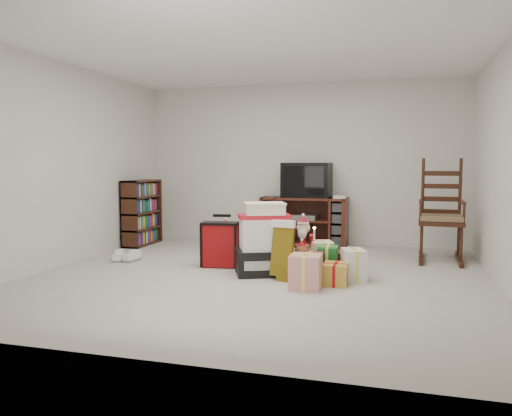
{
  "coord_description": "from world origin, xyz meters",
  "views": [
    {
      "loc": [
        1.45,
        -5.28,
        1.25
      ],
      "look_at": [
        -0.2,
        0.6,
        0.71
      ],
      "focal_mm": 35.0,
      "sensor_mm": 36.0,
      "label": 1
    }
  ],
  "objects_px": {
    "mrs_claus_figurine": "(226,245)",
    "sneaker_pair": "(125,257)",
    "gift_cluster": "(330,266)",
    "crt_television": "(307,180)",
    "rocking_chair": "(440,224)",
    "bookshelf": "(142,214)",
    "red_suitcase": "(220,244)",
    "tv_stand": "(304,221)",
    "santa_figurine": "(303,248)",
    "gift_pile": "(264,244)",
    "teddy_bear": "(302,263)"
  },
  "relations": [
    {
      "from": "santa_figurine",
      "to": "crt_television",
      "type": "xyz_separation_m",
      "value": [
        -0.25,
        1.68,
        0.76
      ]
    },
    {
      "from": "rocking_chair",
      "to": "gift_cluster",
      "type": "distance_m",
      "value": 1.96
    },
    {
      "from": "tv_stand",
      "to": "crt_television",
      "type": "bearing_deg",
      "value": 39.06
    },
    {
      "from": "santa_figurine",
      "to": "mrs_claus_figurine",
      "type": "distance_m",
      "value": 1.03
    },
    {
      "from": "tv_stand",
      "to": "red_suitcase",
      "type": "bearing_deg",
      "value": -109.71
    },
    {
      "from": "tv_stand",
      "to": "bookshelf",
      "type": "bearing_deg",
      "value": -165.41
    },
    {
      "from": "bookshelf",
      "to": "tv_stand",
      "type": "bearing_deg",
      "value": 13.77
    },
    {
      "from": "rocking_chair",
      "to": "santa_figurine",
      "type": "distance_m",
      "value": 1.93
    },
    {
      "from": "red_suitcase",
      "to": "crt_television",
      "type": "height_order",
      "value": "crt_television"
    },
    {
      "from": "gift_cluster",
      "to": "sneaker_pair",
      "type": "bearing_deg",
      "value": 174.34
    },
    {
      "from": "bookshelf",
      "to": "rocking_chair",
      "type": "relative_size",
      "value": 0.73
    },
    {
      "from": "tv_stand",
      "to": "sneaker_pair",
      "type": "distance_m",
      "value": 2.75
    },
    {
      "from": "bookshelf",
      "to": "gift_cluster",
      "type": "bearing_deg",
      "value": -26.13
    },
    {
      "from": "santa_figurine",
      "to": "tv_stand",
      "type": "bearing_deg",
      "value": 99.74
    },
    {
      "from": "sneaker_pair",
      "to": "gift_pile",
      "type": "bearing_deg",
      "value": -16.18
    },
    {
      "from": "tv_stand",
      "to": "sneaker_pair",
      "type": "relative_size",
      "value": 3.77
    },
    {
      "from": "gift_pile",
      "to": "red_suitcase",
      "type": "distance_m",
      "value": 0.67
    },
    {
      "from": "red_suitcase",
      "to": "santa_figurine",
      "type": "height_order",
      "value": "santa_figurine"
    },
    {
      "from": "santa_figurine",
      "to": "teddy_bear",
      "type": "bearing_deg",
      "value": -80.96
    },
    {
      "from": "red_suitcase",
      "to": "crt_television",
      "type": "xyz_separation_m",
      "value": [
        0.73,
        1.89,
        0.73
      ]
    },
    {
      "from": "bookshelf",
      "to": "crt_television",
      "type": "relative_size",
      "value": 1.38
    },
    {
      "from": "gift_pile",
      "to": "red_suitcase",
      "type": "relative_size",
      "value": 1.25
    },
    {
      "from": "bookshelf",
      "to": "santa_figurine",
      "type": "xyz_separation_m",
      "value": [
        2.72,
        -1.06,
        -0.24
      ]
    },
    {
      "from": "red_suitcase",
      "to": "gift_cluster",
      "type": "xyz_separation_m",
      "value": [
        1.37,
        -0.26,
        -0.14
      ]
    },
    {
      "from": "bookshelf",
      "to": "mrs_claus_figurine",
      "type": "bearing_deg",
      "value": -28.71
    },
    {
      "from": "rocking_chair",
      "to": "red_suitcase",
      "type": "bearing_deg",
      "value": -152.58
    },
    {
      "from": "santa_figurine",
      "to": "gift_cluster",
      "type": "distance_m",
      "value": 0.62
    },
    {
      "from": "gift_pile",
      "to": "mrs_claus_figurine",
      "type": "xyz_separation_m",
      "value": [
        -0.66,
        0.58,
        -0.14
      ]
    },
    {
      "from": "sneaker_pair",
      "to": "gift_cluster",
      "type": "height_order",
      "value": "gift_cluster"
    },
    {
      "from": "red_suitcase",
      "to": "mrs_claus_figurine",
      "type": "height_order",
      "value": "red_suitcase"
    },
    {
      "from": "red_suitcase",
      "to": "rocking_chair",
      "type": "bearing_deg",
      "value": 18.05
    },
    {
      "from": "mrs_claus_figurine",
      "to": "sneaker_pair",
      "type": "relative_size",
      "value": 1.59
    },
    {
      "from": "gift_cluster",
      "to": "crt_television",
      "type": "relative_size",
      "value": 1.6
    },
    {
      "from": "gift_cluster",
      "to": "red_suitcase",
      "type": "bearing_deg",
      "value": 169.26
    },
    {
      "from": "tv_stand",
      "to": "mrs_claus_figurine",
      "type": "distance_m",
      "value": 1.71
    },
    {
      "from": "bookshelf",
      "to": "red_suitcase",
      "type": "distance_m",
      "value": 2.16
    },
    {
      "from": "gift_pile",
      "to": "crt_television",
      "type": "xyz_separation_m",
      "value": [
        0.11,
        2.13,
        0.66
      ]
    },
    {
      "from": "crt_television",
      "to": "teddy_bear",
      "type": "bearing_deg",
      "value": -80.1
    },
    {
      "from": "bookshelf",
      "to": "sneaker_pair",
      "type": "xyz_separation_m",
      "value": [
        0.44,
        -1.26,
        -0.44
      ]
    },
    {
      "from": "gift_pile",
      "to": "gift_cluster",
      "type": "relative_size",
      "value": 0.69
    },
    {
      "from": "red_suitcase",
      "to": "crt_television",
      "type": "relative_size",
      "value": 0.88
    },
    {
      "from": "rocking_chair",
      "to": "santa_figurine",
      "type": "bearing_deg",
      "value": -145.9
    },
    {
      "from": "crt_television",
      "to": "red_suitcase",
      "type": "bearing_deg",
      "value": -109.87
    },
    {
      "from": "sneaker_pair",
      "to": "crt_television",
      "type": "bearing_deg",
      "value": 33.98
    },
    {
      "from": "bookshelf",
      "to": "red_suitcase",
      "type": "xyz_separation_m",
      "value": [
        1.74,
        -1.26,
        -0.21
      ]
    },
    {
      "from": "tv_stand",
      "to": "gift_pile",
      "type": "bearing_deg",
      "value": -91.29
    },
    {
      "from": "red_suitcase",
      "to": "mrs_claus_figurine",
      "type": "distance_m",
      "value": 0.34
    },
    {
      "from": "gift_pile",
      "to": "sneaker_pair",
      "type": "height_order",
      "value": "gift_pile"
    },
    {
      "from": "rocking_chair",
      "to": "sneaker_pair",
      "type": "xyz_separation_m",
      "value": [
        -3.92,
        -1.21,
        -0.42
      ]
    },
    {
      "from": "santa_figurine",
      "to": "sneaker_pair",
      "type": "distance_m",
      "value": 2.3
    }
  ]
}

